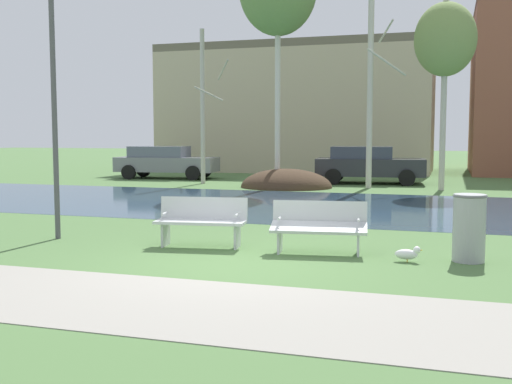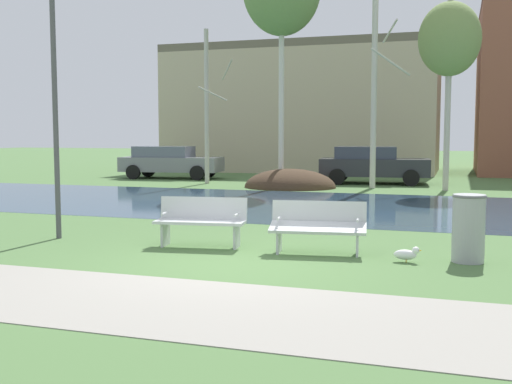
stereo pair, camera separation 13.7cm
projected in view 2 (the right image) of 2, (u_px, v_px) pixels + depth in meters
name	position (u px, v px, depth m)	size (l,w,h in m)	color
ground_plane	(346.00, 200.00, 19.03)	(120.00, 120.00, 0.00)	#4C703D
paved_path_strip	(164.00, 304.00, 7.32)	(60.00, 2.41, 0.01)	gray
river_band	(334.00, 206.00, 17.28)	(80.00, 7.90, 0.01)	#2D475B
soil_mound	(290.00, 187.00, 23.39)	(3.47, 2.99, 1.42)	#423021
bench_left	(201.00, 220.00, 11.06)	(1.66, 0.78, 0.87)	silver
bench_right	(318.00, 226.00, 10.40)	(1.66, 0.78, 0.87)	silver
trash_bin	(469.00, 227.00, 9.69)	(0.52, 0.52, 1.07)	#999B9E
seagull	(407.00, 254.00, 9.70)	(0.43, 0.16, 0.26)	white
streetlamp	(53.00, 28.00, 11.60)	(0.32, 0.32, 6.07)	#4C4C51
birch_far_left	(207.00, 106.00, 25.00)	(1.28, 2.08, 6.19)	#BCB7A8
birch_center_left	(375.00, 85.00, 22.72)	(1.42, 2.11, 7.44)	beige
birch_center	(450.00, 40.00, 21.70)	(2.15, 2.15, 6.82)	#BCB7A8
parked_van_nearest_grey	(170.00, 161.00, 28.14)	(4.66, 2.29, 1.46)	slate
parked_sedan_second_dark	(372.00, 164.00, 25.14)	(4.48, 2.45, 1.50)	#282B30
building_beige_block	(303.00, 109.00, 34.15)	(14.33, 6.60, 6.75)	#BCAD8E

